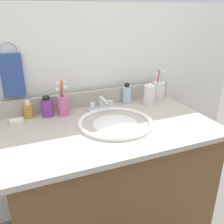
{
  "coord_description": "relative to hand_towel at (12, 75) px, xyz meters",
  "views": [
    {
      "loc": [
        -0.42,
        -1.03,
        1.27
      ],
      "look_at": [
        0.01,
        0.0,
        0.8
      ],
      "focal_mm": 39.91,
      "sensor_mm": 36.0,
      "label": 1
    }
  ],
  "objects": [
    {
      "name": "cup_pink",
      "position": [
        0.23,
        -0.09,
        -0.16
      ],
      "size": [
        0.07,
        0.07,
        0.2
      ],
      "color": "#D16693",
      "rests_on": "countertop"
    },
    {
      "name": "sink_basin",
      "position": [
        0.45,
        -0.31,
        -0.25
      ],
      "size": [
        0.38,
        0.38,
        0.11
      ],
      "color": "white",
      "rests_on": "countertop"
    },
    {
      "name": "faucet",
      "position": [
        0.45,
        -0.11,
        -0.19
      ],
      "size": [
        0.16,
        0.1,
        0.08
      ],
      "color": "silver",
      "rests_on": "countertop"
    },
    {
      "name": "bottle_oil_amber",
      "position": [
        0.05,
        -0.06,
        -0.18
      ],
      "size": [
        0.05,
        0.05,
        0.09
      ],
      "color": "gold",
      "rests_on": "countertop"
    },
    {
      "name": "soap_bar",
      "position": [
        -0.01,
        -0.12,
        -0.21
      ],
      "size": [
        0.06,
        0.04,
        0.02
      ],
      "primitive_type": "cube",
      "color": "white",
      "rests_on": "countertop"
    },
    {
      "name": "vanity_cabinet",
      "position": [
        0.41,
        -0.32,
        -0.6
      ],
      "size": [
        0.99,
        0.56,
        0.71
      ],
      "primitive_type": "cube",
      "color": "brown",
      "rests_on": "ground_plane"
    },
    {
      "name": "hand_towel",
      "position": [
        0.0,
        0.0,
        0.0
      ],
      "size": [
        0.11,
        0.04,
        0.22
      ],
      "primitive_type": "cube",
      "color": "#334C8C"
    },
    {
      "name": "back_wall",
      "position": [
        0.41,
        0.04,
        -0.3
      ],
      "size": [
        2.13,
        0.04,
        1.3
      ],
      "primitive_type": "cube",
      "color": "white",
      "rests_on": "ground_plane"
    },
    {
      "name": "cup_white_ceramic",
      "position": [
        0.85,
        -0.06,
        -0.16
      ],
      "size": [
        0.08,
        0.08,
        0.19
      ],
      "color": "white",
      "rests_on": "countertop"
    },
    {
      "name": "countertop",
      "position": [
        0.41,
        -0.32,
        -0.23
      ],
      "size": [
        1.03,
        0.61,
        0.03
      ],
      "primitive_type": "cube",
      "color": "#B2A899",
      "rests_on": "vanity_cabinet"
    },
    {
      "name": "bottle_lotion_white",
      "position": [
        0.74,
        -0.13,
        -0.16
      ],
      "size": [
        0.07,
        0.07,
        0.14
      ],
      "color": "white",
      "rests_on": "countertop"
    },
    {
      "name": "backsplash",
      "position": [
        0.41,
        -0.02,
        -0.17
      ],
      "size": [
        1.03,
        0.02,
        0.09
      ],
      "primitive_type": "cube",
      "color": "#B2A899",
      "rests_on": "countertop"
    },
    {
      "name": "towel_ring",
      "position": [
        0.0,
        0.02,
        0.12
      ],
      "size": [
        0.1,
        0.01,
        0.1
      ],
      "primitive_type": "torus",
      "rotation": [
        1.57,
        0.0,
        0.0
      ],
      "color": "silver"
    },
    {
      "name": "bottle_gel_clear",
      "position": [
        0.63,
        -0.05,
        -0.17
      ],
      "size": [
        0.05,
        0.05,
        0.12
      ],
      "color": "silver",
      "rests_on": "countertop"
    },
    {
      "name": "bottle_cream_purple",
      "position": [
        0.15,
        -0.08,
        -0.17
      ],
      "size": [
        0.06,
        0.06,
        0.11
      ],
      "color": "#7A3899",
      "rests_on": "countertop"
    }
  ]
}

